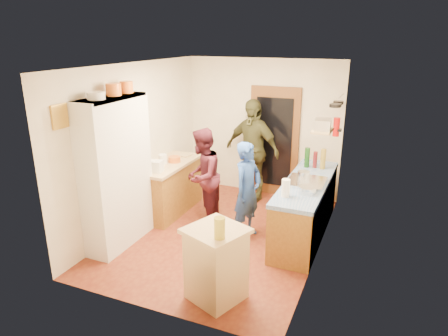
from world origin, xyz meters
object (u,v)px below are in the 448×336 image
Objects in this scene: hutch_body at (117,173)px; person_hob at (248,191)px; right_counter_base at (305,210)px; island_base at (216,266)px; person_left at (205,176)px; person_back at (252,150)px.

hutch_body is 1.46× the size of person_hob.
island_base reaches higher than right_counter_base.
island_base is (1.87, -0.70, -0.67)m from hutch_body.
island_base is 2.16m from person_left.
person_hob is at bearing -59.20° from person_back.
person_hob is (-0.18, 1.60, 0.32)m from island_base.
hutch_body reaches higher than person_left.
island_base is at bearing -64.51° from person_back.
person_back is (-0.44, 1.47, 0.20)m from person_hob.
hutch_body is at bearing -152.53° from right_counter_base.
person_hob is 0.94× the size of person_left.
person_back is (-0.62, 3.06, 0.53)m from island_base.
island_base is at bearing -107.37° from right_counter_base.
hutch_body is at bearing 134.21° from person_hob.
right_counter_base is (2.50, 1.30, -0.68)m from hutch_body.
island_base is at bearing -20.44° from hutch_body.
person_back is at bearing 62.03° from hutch_body.
hutch_body is 2.68m from person_back.
hutch_body reaches higher than person_back.
person_hob is at bearing 66.38° from person_left.
hutch_body is 2.11m from island_base.
person_back reaches higher than person_hob.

